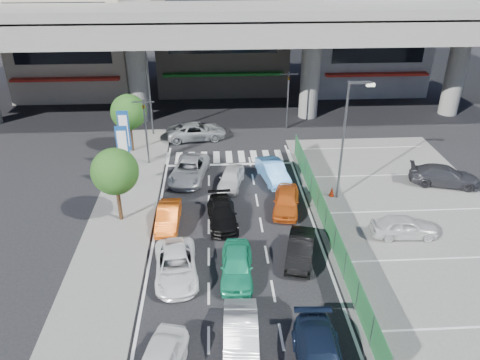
{
  "coord_description": "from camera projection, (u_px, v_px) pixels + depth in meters",
  "views": [
    {
      "loc": [
        -1.09,
        -20.88,
        15.68
      ],
      "look_at": [
        0.42,
        5.03,
        2.07
      ],
      "focal_mm": 35.0,
      "sensor_mm": 36.0,
      "label": 1
    }
  ],
  "objects": [
    {
      "name": "street_lamp_left",
      "position": [
        151.0,
        82.0,
        39.17
      ],
      "size": [
        1.65,
        0.22,
        8.0
      ],
      "color": "#595B60",
      "rests_on": "ground"
    },
    {
      "name": "hatch_white_back_mid",
      "position": [
        241.0,
        337.0,
        19.65
      ],
      "size": [
        1.64,
        4.25,
        1.38
      ],
      "primitive_type": "imported",
      "rotation": [
        0.0,
        0.0,
        -0.04
      ],
      "color": "white",
      "rests_on": "ground"
    },
    {
      "name": "tree_near",
      "position": [
        115.0,
        172.0,
        27.4
      ],
      "size": [
        2.8,
        2.8,
        4.8
      ],
      "color": "#382314",
      "rests_on": "ground"
    },
    {
      "name": "taxi_teal_mid",
      "position": [
        237.0,
        265.0,
        23.94
      ],
      "size": [
        1.85,
        4.13,
        1.38
      ],
      "primitive_type": "imported",
      "rotation": [
        0.0,
        0.0,
        -0.06
      ],
      "color": "#1EA978",
      "rests_on": "ground"
    },
    {
      "name": "traffic_light_left",
      "position": [
        145.0,
        116.0,
        34.26
      ],
      "size": [
        1.6,
        1.24,
        5.2
      ],
      "color": "#595B60",
      "rests_on": "ground"
    },
    {
      "name": "ground",
      "position": [
        238.0,
        256.0,
        25.8
      ],
      "size": [
        120.0,
        120.0,
        0.0
      ],
      "primitive_type": "plane",
      "color": "black",
      "rests_on": "ground"
    },
    {
      "name": "expressway",
      "position": [
        224.0,
        24.0,
        41.18
      ],
      "size": [
        64.0,
        14.0,
        10.75
      ],
      "color": "slate",
      "rests_on": "ground"
    },
    {
      "name": "tree_far",
      "position": [
        129.0,
        112.0,
        36.65
      ],
      "size": [
        2.8,
        2.8,
        4.8
      ],
      "color": "#382314",
      "rests_on": "ground"
    },
    {
      "name": "sedan_black_mid",
      "position": [
        222.0,
        214.0,
        28.5
      ],
      "size": [
        2.0,
        4.31,
        1.22
      ],
      "primitive_type": "imported",
      "rotation": [
        0.0,
        0.0,
        0.07
      ],
      "color": "black",
      "rests_on": "ground"
    },
    {
      "name": "kei_truck_front_right",
      "position": [
        273.0,
        171.0,
        33.45
      ],
      "size": [
        2.3,
        4.39,
        1.38
      ],
      "primitive_type": "imported",
      "rotation": [
        0.0,
        0.0,
        0.21
      ],
      "color": "#57A4F4",
      "rests_on": "ground"
    },
    {
      "name": "building_east",
      "position": [
        365.0,
        33.0,
        52.1
      ],
      "size": [
        12.0,
        10.9,
        12.0
      ],
      "color": "gray",
      "rests_on": "ground"
    },
    {
      "name": "building_center",
      "position": [
        221.0,
        19.0,
        51.47
      ],
      "size": [
        14.0,
        10.9,
        15.0
      ],
      "color": "gray",
      "rests_on": "ground"
    },
    {
      "name": "parked_sedan_dgrey",
      "position": [
        444.0,
        176.0,
        32.74
      ],
      "size": [
        5.04,
        3.12,
        1.36
      ],
      "primitive_type": "imported",
      "rotation": [
        0.0,
        0.0,
        1.29
      ],
      "color": "#313136",
      "rests_on": "parking_lot"
    },
    {
      "name": "traffic_cone",
      "position": [
        332.0,
        191.0,
        31.43
      ],
      "size": [
        0.4,
        0.4,
        0.7
      ],
      "primitive_type": "cone",
      "rotation": [
        0.0,
        0.0,
        -0.12
      ],
      "color": "red",
      "rests_on": "parking_lot"
    },
    {
      "name": "street_lamp_right",
      "position": [
        347.0,
        132.0,
        29.26
      ],
      "size": [
        1.65,
        0.22,
        8.0
      ],
      "color": "#595B60",
      "rests_on": "ground"
    },
    {
      "name": "crossing_wagon_silver",
      "position": [
        196.0,
        131.0,
        40.25
      ],
      "size": [
        5.37,
        3.01,
        1.42
      ],
      "primitive_type": "imported",
      "rotation": [
        0.0,
        0.0,
        1.7
      ],
      "color": "#969A9E",
      "rests_on": "ground"
    },
    {
      "name": "sedan_white_front_mid",
      "position": [
        231.0,
        178.0,
        32.72
      ],
      "size": [
        2.3,
        3.91,
        1.25
      ],
      "primitive_type": "imported",
      "rotation": [
        0.0,
        0.0,
        -0.24
      ],
      "color": "silver",
      "rests_on": "ground"
    },
    {
      "name": "wagon_silver_front_left",
      "position": [
        189.0,
        170.0,
        33.68
      ],
      "size": [
        3.14,
        5.29,
        1.38
      ],
      "primitive_type": "imported",
      "rotation": [
        0.0,
        0.0,
        -0.18
      ],
      "color": "#AFB1B7",
      "rests_on": "ground"
    },
    {
      "name": "hatch_black_mid_right",
      "position": [
        300.0,
        249.0,
        25.23
      ],
      "size": [
        2.27,
        4.09,
        1.28
      ],
      "primitive_type": "imported",
      "rotation": [
        0.0,
        0.0,
        -0.25
      ],
      "color": "black",
      "rests_on": "ground"
    },
    {
      "name": "building_west",
      "position": [
        73.0,
        32.0,
        50.22
      ],
      "size": [
        12.0,
        10.9,
        13.0
      ],
      "color": "#A89E87",
      "rests_on": "ground"
    },
    {
      "name": "parked_sedan_white",
      "position": [
        404.0,
        226.0,
        27.1
      ],
      "size": [
        3.87,
        1.71,
        1.3
      ],
      "primitive_type": "imported",
      "rotation": [
        0.0,
        0.0,
        1.52
      ],
      "color": "silver",
      "rests_on": "parking_lot"
    },
    {
      "name": "parking_lot",
      "position": [
        418.0,
        229.0,
        28.12
      ],
      "size": [
        12.0,
        28.0,
        0.06
      ],
      "primitive_type": "cube",
      "color": "#5F5F5D",
      "rests_on": "ground"
    },
    {
      "name": "sidewalk_left",
      "position": [
        122.0,
        220.0,
        28.95
      ],
      "size": [
        4.0,
        30.0,
        0.12
      ],
      "primitive_type": "cube",
      "color": "#5F5F5D",
      "rests_on": "ground"
    },
    {
      "name": "taxi_orange_right",
      "position": [
        286.0,
        201.0,
        29.79
      ],
      "size": [
        2.3,
        4.17,
        1.34
      ],
      "primitive_type": "imported",
      "rotation": [
        0.0,
        0.0,
        -0.19
      ],
      "color": "#CC5516",
      "rests_on": "ground"
    },
    {
      "name": "signboard_near",
      "position": [
        123.0,
        149.0,
        31.07
      ],
      "size": [
        0.8,
        0.14,
        4.7
      ],
      "color": "#595B60",
      "rests_on": "ground"
    },
    {
      "name": "minivan_navy_back",
      "position": [
        320.0,
        360.0,
        18.58
      ],
      "size": [
        2.15,
        4.84,
        1.38
      ],
      "primitive_type": "imported",
      "rotation": [
        0.0,
        0.0,
        -0.05
      ],
      "color": "black",
      "rests_on": "ground"
    },
    {
      "name": "fence_run",
      "position": [
        330.0,
        229.0,
        26.54
      ],
      "size": [
        0.16,
        22.0,
        1.8
      ],
      "primitive_type": null,
      "color": "#216233",
      "rests_on": "ground"
    },
    {
      "name": "sedan_white_mid_left",
      "position": [
        176.0,
        266.0,
        23.99
      ],
      "size": [
        2.55,
        4.78,
        1.28
      ],
      "primitive_type": "imported",
      "rotation": [
        0.0,
        0.0,
        0.1
      ],
      "color": "white",
      "rests_on": "ground"
    },
    {
      "name": "signboard_far",
      "position": [
        124.0,
        133.0,
        33.71
      ],
      "size": [
        0.8,
        0.14,
        4.7
      ],
      "color": "#595B60",
      "rests_on": "ground"
    },
    {
      "name": "traffic_light_right",
      "position": [
        288.0,
        86.0,
        41.05
      ],
      "size": [
        1.6,
        1.24,
        5.2
      ],
      "color": "#595B60",
      "rests_on": "ground"
    },
    {
      "name": "taxi_orange_left",
      "position": [
        168.0,
        217.0,
        28.22
      ],
      "size": [
        1.4,
        3.73,
        1.22
      ],
      "primitive_type": "imported",
      "rotation": [
        0.0,
        0.0,
        -0.03
      ],
      "color": "orange",
      "rests_on": "ground"
    }
  ]
}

